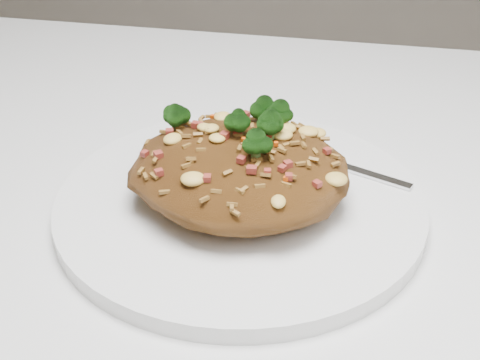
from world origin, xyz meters
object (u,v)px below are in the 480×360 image
dining_table (129,285)px  fried_rice (240,161)px  plate (240,203)px  fork (329,162)px

dining_table → fried_rice: (0.10, 0.01, 0.14)m
dining_table → plate: size_ratio=4.12×
dining_table → fork: size_ratio=7.68×
fried_rice → plate: bearing=-92.9°
fried_rice → fork: (0.06, 0.06, -0.03)m
plate → fork: 0.09m
dining_table → plate: plate is taller
plate → dining_table: bearing=-176.7°
dining_table → fork: bearing=22.6°
dining_table → fork: (0.17, 0.07, 0.11)m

